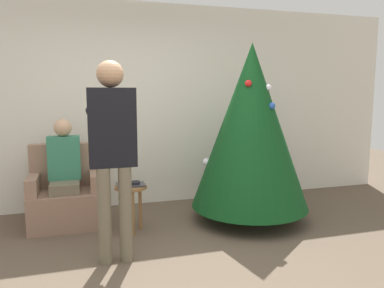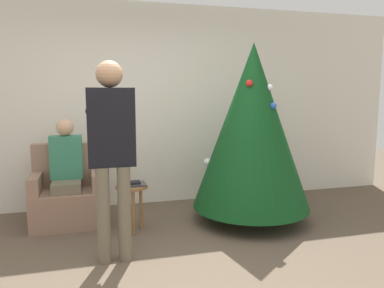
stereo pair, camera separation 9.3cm
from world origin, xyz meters
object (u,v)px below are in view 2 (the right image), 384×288
armchair (68,196)px  person_seated (66,168)px  christmas_tree (252,127)px  person_standing (112,142)px  side_stool (132,194)px

armchair → person_seated: size_ratio=0.75×
christmas_tree → person_seated: 2.21m
person_standing → armchair: bearing=112.5°
christmas_tree → side_stool: 1.58m
armchair → side_stool: 0.84m
person_standing → christmas_tree: bearing=21.2°
person_standing → side_stool: (0.23, 0.65, -0.68)m
person_seated → side_stool: person_seated is taller
person_standing → side_stool: 0.97m
person_seated → side_stool: (0.70, -0.44, -0.25)m
christmas_tree → person_seated: (-2.11, 0.45, -0.47)m
person_standing → side_stool: size_ratio=3.47×
armchair → person_standing: size_ratio=0.51×
christmas_tree → armchair: size_ratio=2.26×
christmas_tree → armchair: christmas_tree is taller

